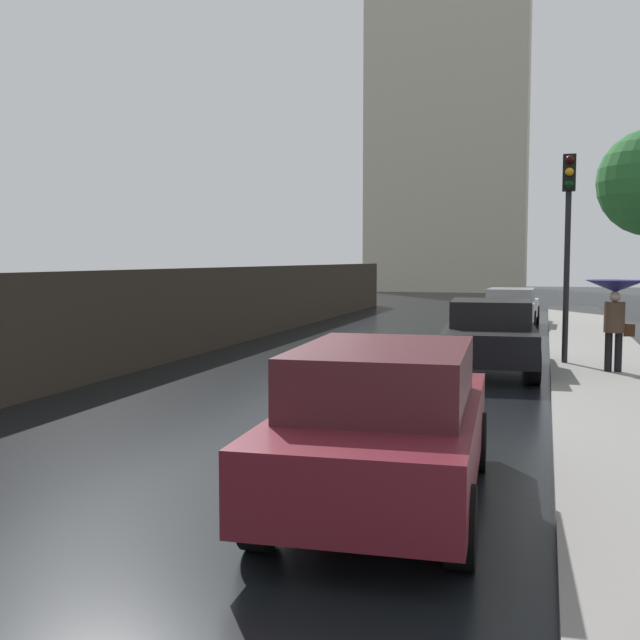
{
  "coord_description": "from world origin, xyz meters",
  "views": [
    {
      "loc": [
        3.87,
        -7.21,
        2.32
      ],
      "look_at": [
        0.27,
        4.94,
        1.3
      ],
      "focal_mm": 42.83,
      "sensor_mm": 36.0,
      "label": 1
    }
  ],
  "objects_px": {
    "car_silver_mid_road": "(511,306)",
    "traffic_light": "(568,219)",
    "car_black_near_kerb": "(490,335)",
    "pedestrian_with_umbrella_far": "(615,298)",
    "car_maroon_far_ahead": "(385,422)"
  },
  "relations": [
    {
      "from": "car_black_near_kerb",
      "to": "pedestrian_with_umbrella_far",
      "type": "height_order",
      "value": "pedestrian_with_umbrella_far"
    },
    {
      "from": "car_maroon_far_ahead",
      "to": "traffic_light",
      "type": "bearing_deg",
      "value": 76.66
    },
    {
      "from": "car_black_near_kerb",
      "to": "pedestrian_with_umbrella_far",
      "type": "distance_m",
      "value": 2.5
    },
    {
      "from": "pedestrian_with_umbrella_far",
      "to": "traffic_light",
      "type": "height_order",
      "value": "traffic_light"
    },
    {
      "from": "car_black_near_kerb",
      "to": "car_maroon_far_ahead",
      "type": "height_order",
      "value": "car_maroon_far_ahead"
    },
    {
      "from": "traffic_light",
      "to": "pedestrian_with_umbrella_far",
      "type": "bearing_deg",
      "value": -51.35
    },
    {
      "from": "car_silver_mid_road",
      "to": "traffic_light",
      "type": "bearing_deg",
      "value": -79.49
    },
    {
      "from": "car_black_near_kerb",
      "to": "car_maroon_far_ahead",
      "type": "distance_m",
      "value": 8.94
    },
    {
      "from": "car_maroon_far_ahead",
      "to": "pedestrian_with_umbrella_far",
      "type": "height_order",
      "value": "pedestrian_with_umbrella_far"
    },
    {
      "from": "car_maroon_far_ahead",
      "to": "pedestrian_with_umbrella_far",
      "type": "distance_m",
      "value": 9.17
    },
    {
      "from": "car_silver_mid_road",
      "to": "traffic_light",
      "type": "relative_size",
      "value": 0.93
    },
    {
      "from": "car_silver_mid_road",
      "to": "pedestrian_with_umbrella_far",
      "type": "distance_m",
      "value": 11.26
    },
    {
      "from": "traffic_light",
      "to": "car_black_near_kerb",
      "type": "bearing_deg",
      "value": -149.19
    },
    {
      "from": "car_black_near_kerb",
      "to": "traffic_light",
      "type": "height_order",
      "value": "traffic_light"
    },
    {
      "from": "car_silver_mid_road",
      "to": "car_black_near_kerb",
      "type": "bearing_deg",
      "value": -88.05
    }
  ]
}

